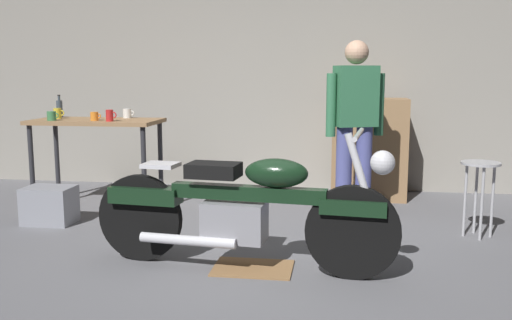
# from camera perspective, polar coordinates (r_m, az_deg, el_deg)

# --- Properties ---
(ground_plane) EXTENTS (12.00, 12.00, 0.00)m
(ground_plane) POSITION_cam_1_polar(r_m,az_deg,el_deg) (4.23, -1.53, -10.20)
(ground_plane) COLOR slate
(back_wall) EXTENTS (8.00, 0.12, 3.10)m
(back_wall) POSITION_cam_1_polar(r_m,az_deg,el_deg) (6.77, 2.57, 10.28)
(back_wall) COLOR gray
(back_wall) RESTS_ON ground_plane
(workbench) EXTENTS (1.30, 0.64, 0.90)m
(workbench) POSITION_cam_1_polar(r_m,az_deg,el_deg) (6.04, -15.79, 2.90)
(workbench) COLOR #99724C
(workbench) RESTS_ON ground_plane
(motorcycle) EXTENTS (2.18, 0.60, 1.00)m
(motorcycle) POSITION_cam_1_polar(r_m,az_deg,el_deg) (3.95, -1.28, -4.76)
(motorcycle) COLOR black
(motorcycle) RESTS_ON ground_plane
(person_standing) EXTENTS (0.54, 0.35, 1.67)m
(person_standing) POSITION_cam_1_polar(r_m,az_deg,el_deg) (5.36, 9.95, 3.86)
(person_standing) COLOR #4E5497
(person_standing) RESTS_ON ground_plane
(shop_stool) EXTENTS (0.32, 0.32, 0.64)m
(shop_stool) POSITION_cam_1_polar(r_m,az_deg,el_deg) (5.08, 21.67, -1.78)
(shop_stool) COLOR #B2B2B7
(shop_stool) RESTS_ON ground_plane
(wooden_dresser) EXTENTS (0.80, 0.47, 1.10)m
(wooden_dresser) POSITION_cam_1_polar(r_m,az_deg,el_deg) (6.30, 11.31, 1.11)
(wooden_dresser) COLOR #99724C
(wooden_dresser) RESTS_ON ground_plane
(drip_tray) EXTENTS (0.56, 0.40, 0.01)m
(drip_tray) POSITION_cam_1_polar(r_m,az_deg,el_deg) (4.07, -0.32, -10.84)
(drip_tray) COLOR olive
(drip_tray) RESTS_ON ground_plane
(storage_bin) EXTENTS (0.44, 0.32, 0.34)m
(storage_bin) POSITION_cam_1_polar(r_m,az_deg,el_deg) (5.55, -20.10, -4.30)
(storage_bin) COLOR gray
(storage_bin) RESTS_ON ground_plane
(mug_white_ceramic) EXTENTS (0.12, 0.09, 0.10)m
(mug_white_ceramic) POSITION_cam_1_polar(r_m,az_deg,el_deg) (6.14, -12.84, 4.61)
(mug_white_ceramic) COLOR white
(mug_white_ceramic) RESTS_ON workbench
(mug_green_speckled) EXTENTS (0.12, 0.09, 0.09)m
(mug_green_speckled) POSITION_cam_1_polar(r_m,az_deg,el_deg) (6.02, -19.91, 4.20)
(mug_green_speckled) COLOR #3D7F4C
(mug_green_speckled) RESTS_ON workbench
(mug_orange_travel) EXTENTS (0.11, 0.08, 0.09)m
(mug_orange_travel) POSITION_cam_1_polar(r_m,az_deg,el_deg) (5.89, -15.97, 4.26)
(mug_orange_travel) COLOR orange
(mug_orange_travel) RESTS_ON workbench
(mug_red_diner) EXTENTS (0.11, 0.07, 0.11)m
(mug_red_diner) POSITION_cam_1_polar(r_m,az_deg,el_deg) (5.76, -14.53, 4.37)
(mug_red_diner) COLOR red
(mug_red_diner) RESTS_ON workbench
(mug_yellow_tall) EXTENTS (0.11, 0.08, 0.11)m
(mug_yellow_tall) POSITION_cam_1_polar(r_m,az_deg,el_deg) (6.26, -19.37, 4.46)
(mug_yellow_tall) COLOR yellow
(mug_yellow_tall) RESTS_ON workbench
(bottle) EXTENTS (0.06, 0.06, 0.24)m
(bottle) POSITION_cam_1_polar(r_m,az_deg,el_deg) (6.45, -19.21, 4.96)
(bottle) COLOR #3F4C59
(bottle) RESTS_ON workbench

